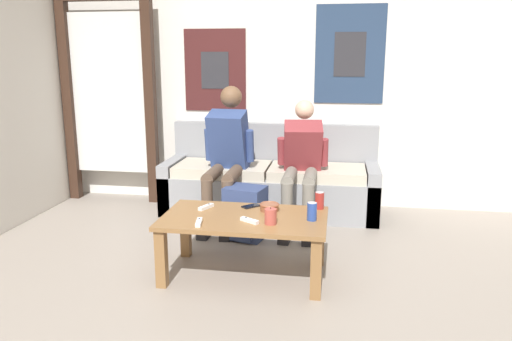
{
  "coord_description": "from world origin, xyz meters",
  "views": [
    {
      "loc": [
        0.61,
        -2.32,
        1.52
      ],
      "look_at": [
        -0.02,
        1.47,
        0.63
      ],
      "focal_mm": 35.0,
      "sensor_mm": 36.0,
      "label": 1
    }
  ],
  "objects_px": {
    "game_controller_near_left": "(249,220)",
    "cell_phone": "(252,206)",
    "backpack": "(245,214)",
    "drink_can_blue": "(312,211)",
    "coffee_table": "(244,226)",
    "pillar_candle": "(271,216)",
    "drink_can_red": "(320,200)",
    "game_controller_near_right": "(206,207)",
    "couch": "(271,183)",
    "ceramic_bowl": "(269,207)",
    "game_controller_far_center": "(199,222)",
    "person_seated_teen": "(301,160)",
    "person_seated_adult": "(227,150)"
  },
  "relations": [
    {
      "from": "person_seated_teen",
      "to": "coffee_table",
      "type": "bearing_deg",
      "value": -104.62
    },
    {
      "from": "person_seated_adult",
      "to": "cell_phone",
      "type": "xyz_separation_m",
      "value": [
        0.4,
        -0.94,
        -0.23
      ]
    },
    {
      "from": "person_seated_teen",
      "to": "pillar_candle",
      "type": "bearing_deg",
      "value": -94.59
    },
    {
      "from": "game_controller_far_center",
      "to": "cell_phone",
      "type": "height_order",
      "value": "game_controller_far_center"
    },
    {
      "from": "ceramic_bowl",
      "to": "drink_can_red",
      "type": "height_order",
      "value": "drink_can_red"
    },
    {
      "from": "ceramic_bowl",
      "to": "drink_can_red",
      "type": "distance_m",
      "value": 0.37
    },
    {
      "from": "game_controller_far_center",
      "to": "couch",
      "type": "bearing_deg",
      "value": 81.99
    },
    {
      "from": "drink_can_red",
      "to": "game_controller_far_center",
      "type": "height_order",
      "value": "drink_can_red"
    },
    {
      "from": "backpack",
      "to": "drink_can_blue",
      "type": "distance_m",
      "value": 0.98
    },
    {
      "from": "game_controller_near_right",
      "to": "cell_phone",
      "type": "relative_size",
      "value": 1.01
    },
    {
      "from": "ceramic_bowl",
      "to": "game_controller_near_right",
      "type": "bearing_deg",
      "value": -177.16
    },
    {
      "from": "drink_can_red",
      "to": "game_controller_near_left",
      "type": "bearing_deg",
      "value": -139.54
    },
    {
      "from": "couch",
      "to": "pillar_candle",
      "type": "xyz_separation_m",
      "value": [
        0.22,
        -1.65,
        0.2
      ]
    },
    {
      "from": "ceramic_bowl",
      "to": "game_controller_near_right",
      "type": "distance_m",
      "value": 0.46
    },
    {
      "from": "drink_can_blue",
      "to": "person_seated_adult",
      "type": "bearing_deg",
      "value": 125.83
    },
    {
      "from": "person_seated_teen",
      "to": "game_controller_far_center",
      "type": "bearing_deg",
      "value": -112.61
    },
    {
      "from": "backpack",
      "to": "pillar_candle",
      "type": "relative_size",
      "value": 3.88
    },
    {
      "from": "drink_can_red",
      "to": "coffee_table",
      "type": "bearing_deg",
      "value": -152.22
    },
    {
      "from": "coffee_table",
      "to": "backpack",
      "type": "distance_m",
      "value": 0.75
    },
    {
      "from": "person_seated_adult",
      "to": "cell_phone",
      "type": "bearing_deg",
      "value": -67.15
    },
    {
      "from": "pillar_candle",
      "to": "game_controller_far_center",
      "type": "xyz_separation_m",
      "value": [
        -0.47,
        -0.08,
        -0.04
      ]
    },
    {
      "from": "person_seated_adult",
      "to": "ceramic_bowl",
      "type": "bearing_deg",
      "value": -62.05
    },
    {
      "from": "pillar_candle",
      "to": "drink_can_red",
      "type": "xyz_separation_m",
      "value": [
        0.3,
        0.39,
        0.01
      ]
    },
    {
      "from": "ceramic_bowl",
      "to": "backpack",
      "type": "bearing_deg",
      "value": 117.0
    },
    {
      "from": "couch",
      "to": "ceramic_bowl",
      "type": "distance_m",
      "value": 1.39
    },
    {
      "from": "couch",
      "to": "ceramic_bowl",
      "type": "relative_size",
      "value": 14.75
    },
    {
      "from": "coffee_table",
      "to": "couch",
      "type": "bearing_deg",
      "value": 90.9
    },
    {
      "from": "person_seated_adult",
      "to": "coffee_table",
      "type": "bearing_deg",
      "value": -71.8
    },
    {
      "from": "couch",
      "to": "ceramic_bowl",
      "type": "height_order",
      "value": "couch"
    },
    {
      "from": "couch",
      "to": "pillar_candle",
      "type": "relative_size",
      "value": 18.06
    },
    {
      "from": "game_controller_near_left",
      "to": "backpack",
      "type": "bearing_deg",
      "value": 102.82
    },
    {
      "from": "ceramic_bowl",
      "to": "drink_can_blue",
      "type": "xyz_separation_m",
      "value": [
        0.31,
        -0.16,
        0.03
      ]
    },
    {
      "from": "drink_can_red",
      "to": "game_controller_near_right",
      "type": "bearing_deg",
      "value": -170.76
    },
    {
      "from": "ceramic_bowl",
      "to": "game_controller_near_right",
      "type": "height_order",
      "value": "ceramic_bowl"
    },
    {
      "from": "coffee_table",
      "to": "person_seated_adult",
      "type": "relative_size",
      "value": 0.91
    },
    {
      "from": "coffee_table",
      "to": "cell_phone",
      "type": "height_order",
      "value": "cell_phone"
    },
    {
      "from": "couch",
      "to": "coffee_table",
      "type": "xyz_separation_m",
      "value": [
        0.02,
        -1.52,
        0.08
      ]
    },
    {
      "from": "game_controller_near_left",
      "to": "cell_phone",
      "type": "height_order",
      "value": "game_controller_near_left"
    },
    {
      "from": "backpack",
      "to": "drink_can_blue",
      "type": "height_order",
      "value": "drink_can_blue"
    },
    {
      "from": "person_seated_teen",
      "to": "ceramic_bowl",
      "type": "relative_size",
      "value": 7.91
    },
    {
      "from": "person_seated_adult",
      "to": "drink_can_red",
      "type": "height_order",
      "value": "person_seated_adult"
    },
    {
      "from": "person_seated_teen",
      "to": "couch",
      "type": "bearing_deg",
      "value": 132.52
    },
    {
      "from": "couch",
      "to": "drink_can_red",
      "type": "bearing_deg",
      "value": -67.19
    },
    {
      "from": "person_seated_teen",
      "to": "game_controller_far_center",
      "type": "height_order",
      "value": "person_seated_teen"
    },
    {
      "from": "drink_can_blue",
      "to": "game_controller_far_center",
      "type": "distance_m",
      "value": 0.76
    },
    {
      "from": "pillar_candle",
      "to": "game_controller_near_right",
      "type": "relative_size",
      "value": 0.79
    },
    {
      "from": "drink_can_red",
      "to": "game_controller_near_right",
      "type": "relative_size",
      "value": 0.85
    },
    {
      "from": "game_controller_far_center",
      "to": "game_controller_near_right",
      "type": "bearing_deg",
      "value": 96.91
    },
    {
      "from": "drink_can_red",
      "to": "cell_phone",
      "type": "height_order",
      "value": "drink_can_red"
    },
    {
      "from": "person_seated_adult",
      "to": "game_controller_far_center",
      "type": "bearing_deg",
      "value": -85.08
    }
  ]
}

